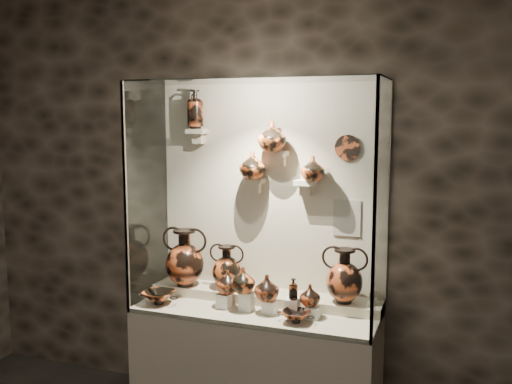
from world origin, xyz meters
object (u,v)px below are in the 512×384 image
(kylix_left, at_px, (159,296))
(jug_e, at_px, (310,295))
(jug_b, at_px, (243,280))
(jug_c, at_px, (267,288))
(kylix_right, at_px, (296,315))
(jug_a, at_px, (227,281))
(amphora_mid, at_px, (227,267))
(amphora_right, at_px, (344,276))
(ovoid_vase_a, at_px, (253,165))
(lekythos_small, at_px, (293,288))
(lekythos_tall, at_px, (195,107))
(ovoid_vase_b, at_px, (272,136))
(ovoid_vase_c, at_px, (313,169))
(amphora_left, at_px, (185,257))

(kylix_left, bearing_deg, jug_e, 12.26)
(jug_b, height_order, jug_c, jug_b)
(jug_c, distance_m, jug_e, 0.30)
(jug_c, xyz_separation_m, kylix_right, (0.24, -0.10, -0.13))
(jug_a, xyz_separation_m, jug_e, (0.60, 0.00, -0.03))
(amphora_mid, xyz_separation_m, amphora_right, (0.88, -0.02, 0.03))
(ovoid_vase_a, bearing_deg, jug_b, -67.45)
(amphora_right, relative_size, lekythos_small, 2.32)
(amphora_mid, relative_size, jug_a, 1.89)
(amphora_right, distance_m, jug_e, 0.28)
(jug_e, bearing_deg, kylix_left, 163.93)
(jug_e, relative_size, ovoid_vase_a, 0.73)
(jug_b, height_order, lekythos_small, jug_b)
(jug_b, bearing_deg, lekythos_tall, 169.55)
(kylix_left, bearing_deg, jug_b, 13.62)
(jug_c, xyz_separation_m, ovoid_vase_a, (-0.20, 0.25, 0.81))
(kylix_left, xyz_separation_m, ovoid_vase_a, (0.59, 0.33, 0.93))
(amphora_right, height_order, jug_c, amphora_right)
(jug_a, bearing_deg, jug_e, -20.35)
(jug_e, xyz_separation_m, ovoid_vase_b, (-0.34, 0.22, 1.04))
(jug_a, bearing_deg, ovoid_vase_c, 3.74)
(jug_b, height_order, jug_e, jug_b)
(amphora_mid, bearing_deg, jug_e, -37.36)
(jug_b, xyz_separation_m, lekythos_tall, (-0.48, 0.29, 1.18))
(lekythos_tall, bearing_deg, amphora_left, -113.91)
(amphora_left, bearing_deg, ovoid_vase_c, 8.96)
(ovoid_vase_c, bearing_deg, ovoid_vase_a, -178.44)
(jug_b, height_order, ovoid_vase_c, ovoid_vase_c)
(lekythos_tall, bearing_deg, jug_b, -26.99)
(amphora_mid, distance_m, jug_a, 0.22)
(kylix_right, distance_m, lekythos_tall, 1.66)
(jug_e, height_order, ovoid_vase_a, ovoid_vase_a)
(jug_c, distance_m, ovoid_vase_b, 1.04)
(kylix_right, bearing_deg, jug_e, 67.81)
(lekythos_tall, bearing_deg, kylix_left, -106.58)
(amphora_mid, xyz_separation_m, lekythos_tall, (-0.27, 0.06, 1.17))
(kylix_left, relative_size, ovoid_vase_b, 1.37)
(kylix_right, xyz_separation_m, ovoid_vase_c, (0.01, 0.37, 0.93))
(lekythos_small, bearing_deg, lekythos_tall, 171.38)
(lekythos_small, bearing_deg, kylix_left, -165.44)
(ovoid_vase_a, xyz_separation_m, ovoid_vase_c, (0.44, 0.01, -0.01))
(lekythos_small, height_order, kylix_left, lekythos_small)
(lekythos_tall, relative_size, ovoid_vase_b, 1.54)
(jug_c, bearing_deg, ovoid_vase_a, 120.94)
(ovoid_vase_a, bearing_deg, kylix_right, -22.55)
(jug_e, bearing_deg, amphora_right, 20.30)
(jug_b, distance_m, ovoid_vase_b, 1.01)
(jug_a, xyz_separation_m, lekythos_small, (0.49, -0.03, 0.02))
(amphora_mid, relative_size, kylix_right, 1.37)
(amphora_left, distance_m, jug_a, 0.45)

